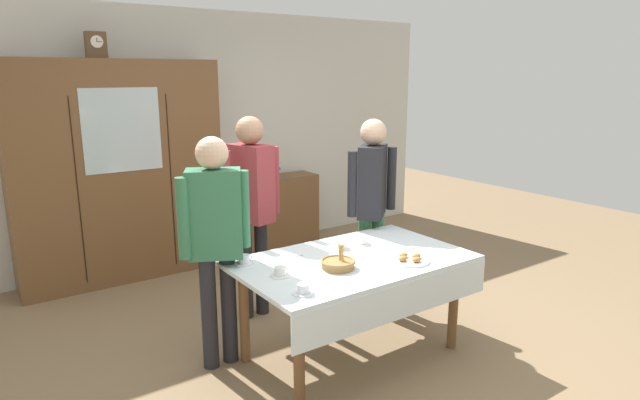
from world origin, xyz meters
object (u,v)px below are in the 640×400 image
object	(u,v)px
mantel_clock	(96,45)
person_behind_table_right	(252,197)
tea_cup_back_edge	(342,245)
person_by_cabinet	(215,231)
tea_cup_near_right	(280,272)
spoon_near_right	(415,248)
person_near_right_end	(372,195)
dining_table	(355,273)
book_stack	(270,172)
tea_cup_center	(245,260)
tea_cup_mid_right	(362,241)
bread_basket	(338,263)
spoon_mid_right	(299,256)
wall_cabinet	(119,172)
spoon_front_edge	(308,264)
tea_cup_far_left	(303,290)
bookshelf_low	(271,212)
pastry_plate	(410,259)

from	to	relation	value
mantel_clock	person_behind_table_right	distance (m)	2.12
tea_cup_back_edge	person_by_cabinet	size ratio (longest dim) A/B	0.08
tea_cup_near_right	tea_cup_back_edge	bearing A→B (deg)	18.05
tea_cup_back_edge	spoon_near_right	size ratio (longest dim) A/B	1.09
tea_cup_near_right	person_near_right_end	world-z (taller)	person_near_right_end
dining_table	tea_cup_back_edge	xyz separation A→B (m)	(0.07, 0.25, 0.13)
book_stack	tea_cup_center	xyz separation A→B (m)	(-1.50, -2.26, -0.12)
spoon_near_right	mantel_clock	bearing A→B (deg)	120.24
tea_cup_mid_right	bread_basket	world-z (taller)	bread_basket
bread_basket	spoon_mid_right	xyz separation A→B (m)	(-0.08, 0.36, -0.03)
tea_cup_near_right	person_near_right_end	distance (m)	1.44
wall_cabinet	spoon_front_edge	world-z (taller)	wall_cabinet
wall_cabinet	tea_cup_near_right	xyz separation A→B (m)	(0.31, -2.55, -0.31)
dining_table	person_near_right_end	world-z (taller)	person_near_right_end
book_stack	tea_cup_far_left	world-z (taller)	book_stack
tea_cup_center	spoon_front_edge	xyz separation A→B (m)	(0.35, -0.27, -0.02)
spoon_near_right	bread_basket	bearing A→B (deg)	-179.28
tea_cup_near_right	spoon_mid_right	bearing A→B (deg)	39.75
person_behind_table_right	tea_cup_back_edge	bearing A→B (deg)	-67.02
tea_cup_near_right	spoon_mid_right	world-z (taller)	tea_cup_near_right
tea_cup_far_left	tea_cup_near_right	bearing A→B (deg)	83.63
mantel_clock	dining_table	bearing A→B (deg)	-68.67
spoon_mid_right	wall_cabinet	bearing A→B (deg)	104.97
dining_table	spoon_front_edge	distance (m)	0.36
bookshelf_low	tea_cup_center	size ratio (longest dim) A/B	8.99
tea_cup_near_right	bread_basket	world-z (taller)	bread_basket
tea_cup_near_right	tea_cup_back_edge	size ratio (longest dim) A/B	1.00
person_behind_table_right	tea_cup_center	bearing A→B (deg)	-122.04
spoon_near_right	tea_cup_back_edge	bearing A→B (deg)	146.16
pastry_plate	spoon_mid_right	bearing A→B (deg)	137.13
bookshelf_low	tea_cup_center	distance (m)	2.74
bookshelf_low	tea_cup_far_left	distance (m)	3.29
person_by_cabinet	person_behind_table_right	world-z (taller)	person_behind_table_right
book_stack	tea_cup_back_edge	bearing A→B (deg)	-107.53
mantel_clock	tea_cup_near_right	distance (m)	2.99
bookshelf_low	person_behind_table_right	bearing A→B (deg)	-124.16
tea_cup_center	spoon_mid_right	size ratio (longest dim) A/B	1.09
tea_cup_far_left	spoon_mid_right	distance (m)	0.68
tea_cup_near_right	person_by_cabinet	bearing A→B (deg)	120.27
pastry_plate	bread_basket	bearing A→B (deg)	160.31
mantel_clock	person_by_cabinet	bearing A→B (deg)	-85.52
tea_cup_near_right	spoon_front_edge	size ratio (longest dim) A/B	1.09
tea_cup_mid_right	pastry_plate	bearing A→B (deg)	-87.08
bookshelf_low	spoon_front_edge	size ratio (longest dim) A/B	9.82
tea_cup_far_left	tea_cup_near_right	xyz separation A→B (m)	(0.04, 0.33, 0.00)
spoon_front_edge	tea_cup_far_left	bearing A→B (deg)	-126.85
bookshelf_low	person_by_cabinet	bearing A→B (deg)	-127.49
tea_cup_back_edge	person_behind_table_right	size ratio (longest dim) A/B	0.08
wall_cabinet	tea_cup_far_left	bearing A→B (deg)	-84.66
tea_cup_near_right	bread_basket	bearing A→B (deg)	-14.73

